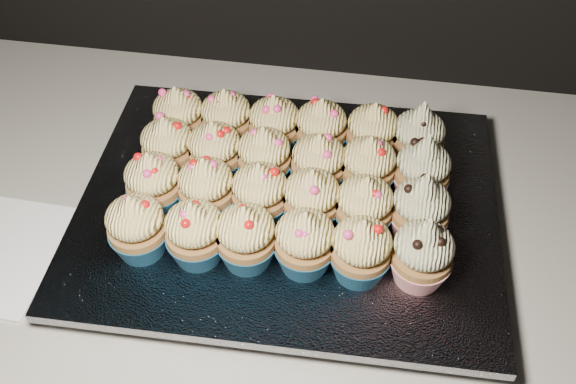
# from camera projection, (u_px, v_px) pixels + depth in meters

# --- Properties ---
(worktop) EXTENTS (2.44, 0.64, 0.04)m
(worktop) POSITION_uv_depth(u_px,v_px,m) (224.00, 224.00, 0.79)
(worktop) COLOR beige
(worktop) RESTS_ON cabinet
(baking_tray) EXTENTS (0.45, 0.35, 0.02)m
(baking_tray) POSITION_uv_depth(u_px,v_px,m) (288.00, 214.00, 0.75)
(baking_tray) COLOR black
(baking_tray) RESTS_ON worktop
(foil_lining) EXTENTS (0.49, 0.38, 0.01)m
(foil_lining) POSITION_uv_depth(u_px,v_px,m) (288.00, 205.00, 0.74)
(foil_lining) COLOR silver
(foil_lining) RESTS_ON baking_tray
(cupcake_0) EXTENTS (0.06, 0.06, 0.08)m
(cupcake_0) POSITION_uv_depth(u_px,v_px,m) (137.00, 227.00, 0.66)
(cupcake_0) COLOR navy
(cupcake_0) RESTS_ON foil_lining
(cupcake_1) EXTENTS (0.06, 0.06, 0.08)m
(cupcake_1) POSITION_uv_depth(u_px,v_px,m) (195.00, 233.00, 0.66)
(cupcake_1) COLOR navy
(cupcake_1) RESTS_ON foil_lining
(cupcake_2) EXTENTS (0.06, 0.06, 0.08)m
(cupcake_2) POSITION_uv_depth(u_px,v_px,m) (246.00, 237.00, 0.65)
(cupcake_2) COLOR navy
(cupcake_2) RESTS_ON foil_lining
(cupcake_3) EXTENTS (0.06, 0.06, 0.08)m
(cupcake_3) POSITION_uv_depth(u_px,v_px,m) (305.00, 242.00, 0.65)
(cupcake_3) COLOR navy
(cupcake_3) RESTS_ON foil_lining
(cupcake_4) EXTENTS (0.06, 0.06, 0.08)m
(cupcake_4) POSITION_uv_depth(u_px,v_px,m) (361.00, 250.00, 0.64)
(cupcake_4) COLOR navy
(cupcake_4) RESTS_ON foil_lining
(cupcake_5) EXTENTS (0.06, 0.06, 0.10)m
(cupcake_5) POSITION_uv_depth(u_px,v_px,m) (422.00, 253.00, 0.64)
(cupcake_5) COLOR red
(cupcake_5) RESTS_ON foil_lining
(cupcake_6) EXTENTS (0.06, 0.06, 0.08)m
(cupcake_6) POSITION_uv_depth(u_px,v_px,m) (154.00, 183.00, 0.70)
(cupcake_6) COLOR navy
(cupcake_6) RESTS_ON foil_lining
(cupcake_7) EXTENTS (0.06, 0.06, 0.08)m
(cupcake_7) POSITION_uv_depth(u_px,v_px,m) (207.00, 189.00, 0.70)
(cupcake_7) COLOR navy
(cupcake_7) RESTS_ON foil_lining
(cupcake_8) EXTENTS (0.06, 0.06, 0.08)m
(cupcake_8) POSITION_uv_depth(u_px,v_px,m) (260.00, 194.00, 0.69)
(cupcake_8) COLOR navy
(cupcake_8) RESTS_ON foil_lining
(cupcake_9) EXTENTS (0.06, 0.06, 0.08)m
(cupcake_9) POSITION_uv_depth(u_px,v_px,m) (311.00, 200.00, 0.69)
(cupcake_9) COLOR navy
(cupcake_9) RESTS_ON foil_lining
(cupcake_10) EXTENTS (0.06, 0.06, 0.08)m
(cupcake_10) POSITION_uv_depth(u_px,v_px,m) (364.00, 207.00, 0.68)
(cupcake_10) COLOR navy
(cupcake_10) RESTS_ON foil_lining
(cupcake_11) EXTENTS (0.06, 0.06, 0.10)m
(cupcake_11) POSITION_uv_depth(u_px,v_px,m) (420.00, 209.00, 0.68)
(cupcake_11) COLOR red
(cupcake_11) RESTS_ON foil_lining
(cupcake_12) EXTENTS (0.06, 0.06, 0.08)m
(cupcake_12) POSITION_uv_depth(u_px,v_px,m) (168.00, 148.00, 0.74)
(cupcake_12) COLOR navy
(cupcake_12) RESTS_ON foil_lining
(cupcake_13) EXTENTS (0.06, 0.06, 0.08)m
(cupcake_13) POSITION_uv_depth(u_px,v_px,m) (215.00, 152.00, 0.74)
(cupcake_13) COLOR navy
(cupcake_13) RESTS_ON foil_lining
(cupcake_14) EXTENTS (0.06, 0.06, 0.08)m
(cupcake_14) POSITION_uv_depth(u_px,v_px,m) (264.00, 157.00, 0.73)
(cupcake_14) COLOR navy
(cupcake_14) RESTS_ON foil_lining
(cupcake_15) EXTENTS (0.06, 0.06, 0.08)m
(cupcake_15) POSITION_uv_depth(u_px,v_px,m) (318.00, 164.00, 0.72)
(cupcake_15) COLOR navy
(cupcake_15) RESTS_ON foil_lining
(cupcake_16) EXTENTS (0.06, 0.06, 0.08)m
(cupcake_16) POSITION_uv_depth(u_px,v_px,m) (368.00, 167.00, 0.72)
(cupcake_16) COLOR navy
(cupcake_16) RESTS_ON foil_lining
(cupcake_17) EXTENTS (0.06, 0.06, 0.10)m
(cupcake_17) POSITION_uv_depth(u_px,v_px,m) (422.00, 171.00, 0.72)
(cupcake_17) COLOR red
(cupcake_17) RESTS_ON foil_lining
(cupcake_18) EXTENTS (0.06, 0.06, 0.08)m
(cupcake_18) POSITION_uv_depth(u_px,v_px,m) (179.00, 117.00, 0.78)
(cupcake_18) COLOR navy
(cupcake_18) RESTS_ON foil_lining
(cupcake_19) EXTENTS (0.06, 0.06, 0.08)m
(cupcake_19) POSITION_uv_depth(u_px,v_px,m) (226.00, 119.00, 0.78)
(cupcake_19) COLOR navy
(cupcake_19) RESTS_ON foil_lining
(cupcake_20) EXTENTS (0.06, 0.06, 0.08)m
(cupcake_20) POSITION_uv_depth(u_px,v_px,m) (274.00, 125.00, 0.77)
(cupcake_20) COLOR navy
(cupcake_20) RESTS_ON foil_lining
(cupcake_21) EXTENTS (0.06, 0.06, 0.08)m
(cupcake_21) POSITION_uv_depth(u_px,v_px,m) (321.00, 129.00, 0.77)
(cupcake_21) COLOR navy
(cupcake_21) RESTS_ON foil_lining
(cupcake_22) EXTENTS (0.06, 0.06, 0.08)m
(cupcake_22) POSITION_uv_depth(u_px,v_px,m) (372.00, 133.00, 0.76)
(cupcake_22) COLOR navy
(cupcake_22) RESTS_ON foil_lining
(cupcake_23) EXTENTS (0.06, 0.06, 0.10)m
(cupcake_23) POSITION_uv_depth(u_px,v_px,m) (418.00, 137.00, 0.75)
(cupcake_23) COLOR red
(cupcake_23) RESTS_ON foil_lining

